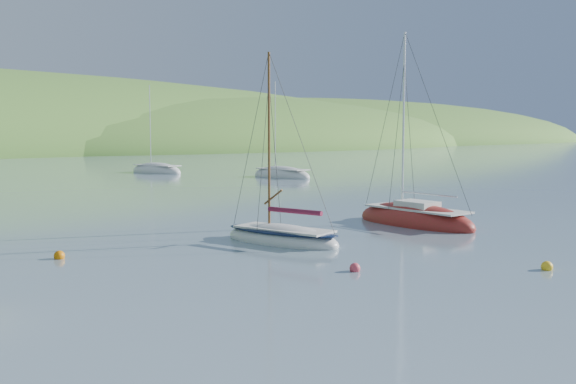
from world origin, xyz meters
TOP-DOWN VIEW (x-y plane):
  - ground at (0.00, 0.00)m, footprint 700.00×700.00m
  - daysailer_white at (0.49, 8.68)m, footprint 3.82×6.76m
  - sloop_red at (10.09, 8.40)m, footprint 2.91×8.13m
  - distant_sloop_b at (20.55, 59.39)m, footprint 4.86×9.06m
  - distant_sloop_d at (27.89, 42.75)m, footprint 4.00×8.77m
  - mooring_buoys at (1.74, 4.79)m, footprint 20.77×14.66m

SIDE VIEW (x-z plane):
  - ground at x=0.00m, z-range 0.00..0.00m
  - mooring_buoys at x=1.74m, z-range -0.12..0.36m
  - distant_sloop_d at x=27.89m, z-range -5.85..6.24m
  - distant_sloop_b at x=20.55m, z-range -5.93..6.33m
  - daysailer_white at x=0.49m, z-range -4.68..5.13m
  - sloop_red at x=10.09m, z-range -5.76..6.21m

